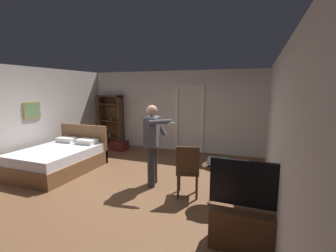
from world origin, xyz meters
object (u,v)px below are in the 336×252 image
object	(u,v)px
tv_flatscreen	(249,222)
person_blue_shirt	(153,140)
bookshelf	(111,119)
laptop	(217,163)
suitcase_dark	(119,145)
side_table	(219,179)
bottle_on_table	(227,163)
wooden_chair	(188,169)
bed	(60,158)

from	to	relation	value
tv_flatscreen	person_blue_shirt	distance (m)	2.48
bookshelf	laptop	world-z (taller)	bookshelf
tv_flatscreen	bookshelf	bearing A→B (deg)	139.72
bookshelf	suitcase_dark	bearing A→B (deg)	-39.58
side_table	laptop	world-z (taller)	laptop
side_table	bottle_on_table	xyz separation A→B (m)	(0.14, -0.08, 0.33)
bookshelf	person_blue_shirt	size ratio (longest dim) A/B	1.05
tv_flatscreen	suitcase_dark	size ratio (longest dim) A/B	2.33
wooden_chair	suitcase_dark	bearing A→B (deg)	141.08
bottle_on_table	suitcase_dark	distance (m)	4.63
bottle_on_table	wooden_chair	size ratio (longest dim) A/B	0.23
bottle_on_table	person_blue_shirt	bearing A→B (deg)	164.59
laptop	suitcase_dark	distance (m)	4.47
wooden_chair	person_blue_shirt	size ratio (longest dim) A/B	0.59
bed	bookshelf	world-z (taller)	bookshelf
bottle_on_table	wooden_chair	bearing A→B (deg)	168.31
bed	person_blue_shirt	xyz separation A→B (m)	(2.51, 0.01, 0.67)
bookshelf	laptop	bearing A→B (deg)	-36.16
bed	suitcase_dark	world-z (taller)	bed
laptop	wooden_chair	xyz separation A→B (m)	(-0.56, 0.11, -0.21)
wooden_chair	laptop	bearing A→B (deg)	-11.49
bookshelf	side_table	distance (m)	5.25
bookshelf	bottle_on_table	xyz separation A→B (m)	(4.39, -3.12, -0.16)
bookshelf	wooden_chair	bearing A→B (deg)	-39.03
bookshelf	side_table	xyz separation A→B (m)	(4.25, -3.04, -0.48)
bed	person_blue_shirt	distance (m)	2.60
tv_flatscreen	laptop	xyz separation A→B (m)	(-0.57, 0.98, 0.41)
bottle_on_table	person_blue_shirt	xyz separation A→B (m)	(-1.56, 0.43, 0.18)
suitcase_dark	bottle_on_table	bearing A→B (deg)	-31.78
suitcase_dark	person_blue_shirt	bearing A→B (deg)	-41.68
bookshelf	bottle_on_table	size ratio (longest dim) A/B	7.88
tv_flatscreen	bottle_on_table	xyz separation A→B (m)	(-0.41, 0.94, 0.45)
side_table	suitcase_dark	size ratio (longest dim) A/B	1.41
bed	wooden_chair	size ratio (longest dim) A/B	2.00
laptop	bottle_on_table	xyz separation A→B (m)	(0.17, -0.04, 0.04)
bottle_on_table	laptop	bearing A→B (deg)	167.64
bed	laptop	xyz separation A→B (m)	(3.90, -0.38, 0.45)
person_blue_shirt	suitcase_dark	bearing A→B (deg)	135.42
bottle_on_table	suitcase_dark	world-z (taller)	bottle_on_table
wooden_chair	suitcase_dark	xyz separation A→B (m)	(-3.05, 2.46, -0.39)
bottle_on_table	suitcase_dark	xyz separation A→B (m)	(-3.77, 2.61, -0.64)
side_table	laptop	xyz separation A→B (m)	(-0.03, -0.04, 0.28)
laptop	bookshelf	bearing A→B (deg)	143.84
laptop	suitcase_dark	bearing A→B (deg)	144.46
side_table	person_blue_shirt	bearing A→B (deg)	166.15
bed	laptop	world-z (taller)	bed
laptop	bottle_on_table	bearing A→B (deg)	-12.36
tv_flatscreen	wooden_chair	bearing A→B (deg)	135.95
tv_flatscreen	laptop	bearing A→B (deg)	120.37
side_table	bookshelf	bearing A→B (deg)	144.41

